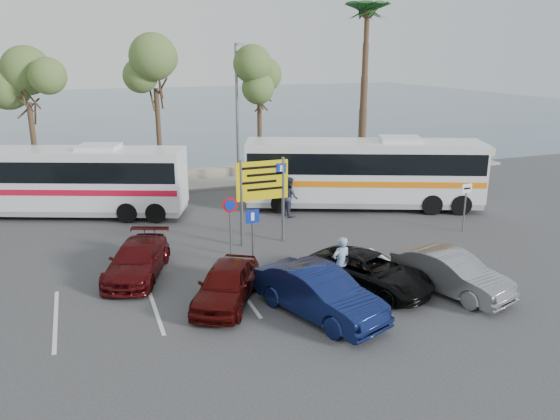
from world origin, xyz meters
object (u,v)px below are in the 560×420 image
object	(u,v)px
car_red	(226,284)
suv_black	(370,272)
coach_bus_left	(67,183)
pedestrian_far	(289,197)
car_maroon	(137,260)
car_silver_b	(451,273)
pedestrian_near	(341,263)
coach_bus_right	(363,175)
direction_sign	(262,187)
street_lamp_right	(237,107)
car_blue	(319,293)

from	to	relation	value
car_red	suv_black	distance (m)	4.84
coach_bus_left	pedestrian_far	xyz separation A→B (m)	(9.99, -3.81, -0.65)
car_maroon	car_silver_b	world-z (taller)	car_silver_b
car_maroon	pedestrian_near	bearing A→B (deg)	-7.91
car_maroon	coach_bus_right	bearing A→B (deg)	44.39
direction_sign	car_maroon	xyz separation A→B (m)	(-5.29, -1.70, -1.82)
coach_bus_left	suv_black	size ratio (longest dim) A/B	2.56
street_lamp_right	car_maroon	bearing A→B (deg)	-121.21
pedestrian_near	pedestrian_far	xyz separation A→B (m)	(1.49, 8.50, 0.04)
car_blue	pedestrian_far	size ratio (longest dim) A/B	2.32
car_blue	car_red	bearing A→B (deg)	122.44
car_silver_b	pedestrian_far	xyz separation A→B (m)	(-1.83, 10.00, 0.29)
street_lamp_right	suv_black	bearing A→B (deg)	-90.30
street_lamp_right	pedestrian_far	bearing A→B (deg)	-86.00
pedestrian_near	coach_bus_left	bearing A→B (deg)	-61.75
coach_bus_left	car_silver_b	distance (m)	18.20
car_silver_b	pedestrian_far	world-z (taller)	pedestrian_far
coach_bus_right	car_red	xyz separation A→B (m)	(-9.38, -8.25, -1.04)
car_silver_b	pedestrian_far	distance (m)	10.17
car_maroon	car_red	distance (m)	4.00
coach_bus_right	suv_black	xyz separation A→B (m)	(-4.58, -8.88, -1.08)
pedestrian_near	car_blue	bearing A→B (deg)	38.95
car_silver_b	car_red	bearing A→B (deg)	148.65
car_red	direction_sign	bearing A→B (deg)	89.82
car_silver_b	pedestrian_near	bearing A→B (deg)	138.31
car_blue	direction_sign	bearing A→B (deg)	65.06
car_silver_b	pedestrian_near	distance (m)	3.65
car_red	pedestrian_far	xyz separation A→B (m)	(5.37, 8.21, 0.31)
coach_bus_right	pedestrian_near	xyz separation A→B (m)	(-5.50, -8.55, -0.77)
direction_sign	car_blue	size ratio (longest dim) A/B	0.80
car_blue	suv_black	xyz separation A→B (m)	(2.40, 1.17, -0.13)
street_lamp_right	direction_sign	distance (m)	10.73
pedestrian_near	car_maroon	bearing A→B (deg)	-35.49
suv_black	car_red	bearing A→B (deg)	146.27
car_maroon	pedestrian_near	distance (m)	7.20
coach_bus_right	pedestrian_far	size ratio (longest dim) A/B	6.09
car_maroon	car_silver_b	bearing A→B (deg)	-6.31
car_maroon	direction_sign	bearing A→B (deg)	39.00
coach_bus_left	car_maroon	xyz separation A→B (m)	(2.22, -8.81, -1.01)
street_lamp_right	coach_bus_left	size ratio (longest dim) A/B	0.71
direction_sign	coach_bus_left	size ratio (longest dim) A/B	0.32
coach_bus_right	suv_black	bearing A→B (deg)	-117.31
car_red	suv_black	xyz separation A→B (m)	(4.80, -0.62, -0.05)
coach_bus_right	suv_black	distance (m)	10.05
car_silver_b	suv_black	bearing A→B (deg)	136.67
direction_sign	pedestrian_far	size ratio (longest dim) A/B	1.86
direction_sign	coach_bus_right	distance (m)	7.35
direction_sign	car_silver_b	distance (m)	8.16
coach_bus_right	car_red	world-z (taller)	coach_bus_right
car_red	pedestrian_far	distance (m)	9.81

